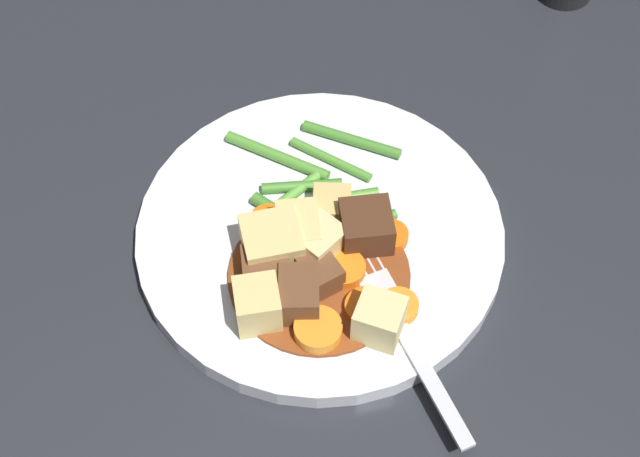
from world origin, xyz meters
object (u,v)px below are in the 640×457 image
carrot_slice_2 (344,270)px  fork (398,322)px  dinner_plate (320,234)px  potato_chunk_2 (298,232)px  carrot_slice_0 (367,308)px  potato_chunk_1 (332,207)px  meat_chunk_3 (366,228)px  carrot_slice_5 (391,236)px  potato_chunk_4 (321,244)px  potato_chunk_5 (257,305)px  meat_chunk_2 (299,296)px  carrot_slice_1 (311,331)px  carrot_slice_3 (347,230)px  meat_chunk_0 (315,273)px  potato_chunk_3 (272,245)px  carrot_slice_4 (399,307)px  meat_chunk_1 (266,273)px  potato_chunk_0 (379,320)px  meat_chunk_4 (276,293)px  carrot_slice_6 (269,224)px

carrot_slice_2 → fork: carrot_slice_2 is taller
dinner_plate → potato_chunk_2: 0.03m
carrot_slice_0 → potato_chunk_2: bearing=-139.3°
potato_chunk_1 → meat_chunk_3: size_ratio=0.79×
carrot_slice_5 → fork: 0.07m
potato_chunk_1 → potato_chunk_4: bearing=-12.1°
potato_chunk_5 → fork: bearing=87.9°
dinner_plate → carrot_slice_0: bearing=25.4°
potato_chunk_2 → meat_chunk_2: size_ratio=1.03×
fork → carrot_slice_1: bearing=-80.1°
carrot_slice_3 → meat_chunk_0: (0.04, -0.02, 0.01)m
carrot_slice_1 → potato_chunk_5: bearing=-110.8°
potato_chunk_4 → meat_chunk_0: potato_chunk_4 is taller
potato_chunk_3 → carrot_slice_3: bearing=112.5°
potato_chunk_5 → carrot_slice_4: bearing=94.3°
carrot_slice_0 → potato_chunk_2: potato_chunk_2 is taller
carrot_slice_3 → meat_chunk_2: bearing=-27.6°
potato_chunk_5 → meat_chunk_1: potato_chunk_5 is taller
potato_chunk_5 → potato_chunk_0: bearing=83.2°
potato_chunk_4 → carrot_slice_5: bearing=105.6°
potato_chunk_0 → meat_chunk_4: size_ratio=0.98×
potato_chunk_5 → potato_chunk_4: bearing=141.1°
carrot_slice_6 → potato_chunk_4: bearing=58.7°
meat_chunk_0 → meat_chunk_3: 0.05m
dinner_plate → potato_chunk_3: (0.02, -0.03, 0.02)m
carrot_slice_6 → meat_chunk_4: bearing=7.4°
dinner_plate → potato_chunk_2: bearing=-48.8°
potato_chunk_4 → meat_chunk_1: bearing=-56.9°
meat_chunk_4 → carrot_slice_0: bearing=83.0°
dinner_plate → carrot_slice_2: carrot_slice_2 is taller
potato_chunk_3 → potato_chunk_5: (0.05, -0.01, 0.00)m
dinner_plate → carrot_slice_3: size_ratio=9.46×
potato_chunk_3 → meat_chunk_3: size_ratio=1.11×
potato_chunk_4 → carrot_slice_2: bearing=45.7°
meat_chunk_3 → potato_chunk_2: bearing=-85.6°
potato_chunk_1 → meat_chunk_4: bearing=-26.7°
potato_chunk_4 → meat_chunk_0: (0.02, -0.00, -0.00)m
potato_chunk_3 → meat_chunk_2: size_ratio=1.12×
potato_chunk_0 → meat_chunk_2: size_ratio=0.88×
carrot_slice_2 → meat_chunk_0: (0.01, -0.02, 0.01)m
carrot_slice_5 → potato_chunk_1: potato_chunk_1 is taller
carrot_slice_3 → meat_chunk_4: bearing=-39.7°
carrot_slice_6 → meat_chunk_0: (0.04, 0.03, 0.01)m
meat_chunk_0 → fork: size_ratio=0.18×
potato_chunk_2 → meat_chunk_2: bearing=2.2°
potato_chunk_5 → carrot_slice_6: bearing=177.0°
carrot_slice_6 → meat_chunk_4: size_ratio=0.91×
potato_chunk_2 → potato_chunk_5: 0.06m
carrot_slice_6 → fork: 0.11m
potato_chunk_2 → meat_chunk_3: bearing=94.4°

